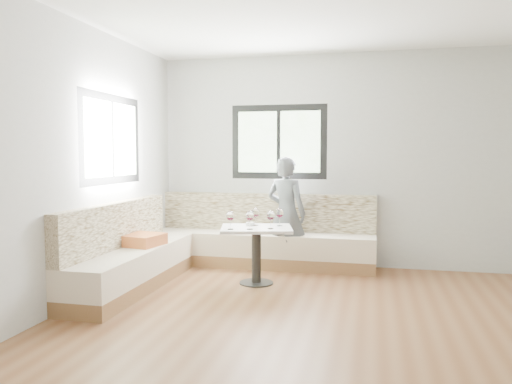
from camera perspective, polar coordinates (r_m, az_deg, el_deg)
room at (r=4.25m, az=7.56°, el=3.32°), size 5.01×5.01×2.81m
banquette at (r=6.20m, az=-5.23°, el=-6.38°), size 2.90×2.80×0.95m
table at (r=5.72m, az=0.04°, el=-5.66°), size 0.92×0.79×0.65m
person at (r=6.42m, az=3.48°, el=-2.43°), size 0.61×0.49×1.46m
olive_ramekin at (r=5.82m, az=-0.68°, el=-3.66°), size 0.10×0.10×0.04m
wine_glass_a at (r=5.51m, az=-2.95°, el=-2.81°), size 0.09×0.09×0.21m
wine_glass_b at (r=5.51m, az=-0.72°, el=-2.81°), size 0.09×0.09×0.21m
wine_glass_c at (r=5.55m, az=1.68°, el=-2.76°), size 0.09×0.09×0.21m
wine_glass_d at (r=5.80m, az=-0.05°, el=-2.45°), size 0.09×0.09×0.21m
wine_glass_e at (r=5.78m, az=2.71°, el=-2.48°), size 0.09×0.09×0.21m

